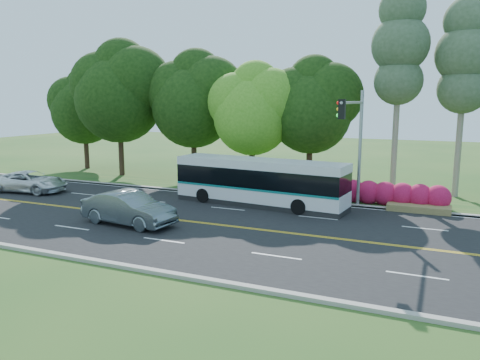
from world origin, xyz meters
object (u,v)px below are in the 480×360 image
at_px(transit_bus, 259,183).
at_px(suv, 30,182).
at_px(sedan, 129,208).
at_px(traffic_signal, 355,132).

distance_m(transit_bus, suv, 16.58).
distance_m(sedan, suv, 12.63).
distance_m(traffic_signal, suv, 22.52).
height_order(traffic_signal, suv, traffic_signal).
bearing_deg(suv, sedan, -117.23).
bearing_deg(sedan, transit_bus, -26.70).
height_order(sedan, suv, sedan).
bearing_deg(sedan, traffic_signal, -48.27).
xyz_separation_m(sedan, suv, (-11.81, 4.48, -0.13)).
relative_size(traffic_signal, transit_bus, 0.64).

